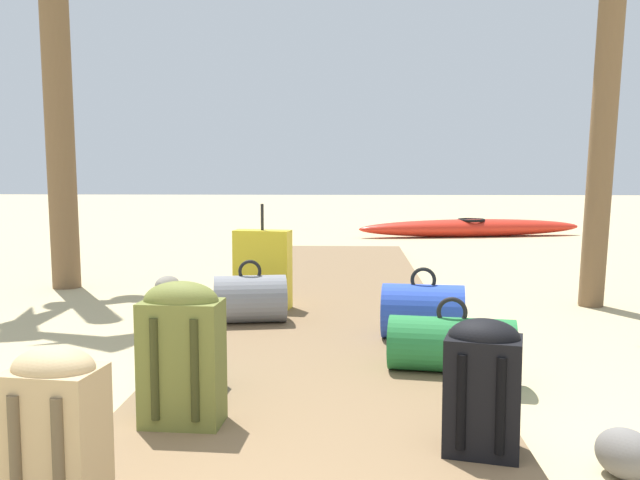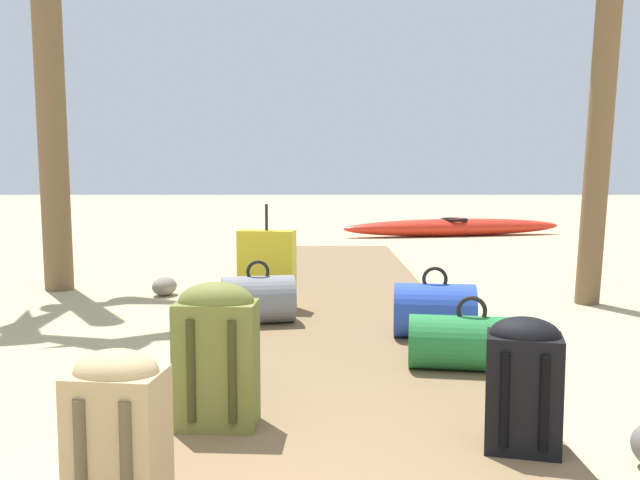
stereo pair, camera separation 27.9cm
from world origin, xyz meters
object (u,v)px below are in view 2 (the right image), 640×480
object	(u,v)px
duffel_bag_green	(471,343)
kayak	(454,227)
duffel_bag_blue	(434,310)
duffel_bag_grey	(258,299)
backpack_olive	(216,351)
backpack_tan	(118,441)
backpack_teal	(206,338)
suitcase_yellow	(267,269)
backpack_black	(523,380)

from	to	relation	value
duffel_bag_green	kayak	xyz separation A→B (m)	(1.59, 8.69, -0.07)
duffel_bag_blue	duffel_bag_grey	bearing A→B (deg)	160.25
backpack_olive	backpack_tan	size ratio (longest dim) A/B	1.09
backpack_teal	kayak	distance (m)	9.48
duffel_bag_green	backpack_teal	bearing A→B (deg)	-167.10
duffel_bag_grey	duffel_bag_green	distance (m)	1.71
duffel_bag_grey	kayak	size ratio (longest dim) A/B	0.14
duffel_bag_grey	duffel_bag_green	size ratio (longest dim) A/B	0.79
duffel_bag_grey	suitcase_yellow	bearing A→B (deg)	87.52
duffel_bag_green	duffel_bag_blue	bearing A→B (deg)	95.97
duffel_bag_blue	backpack_black	distance (m)	1.81
backpack_teal	kayak	world-z (taller)	backpack_teal
duffel_bag_blue	kayak	distance (m)	8.13
backpack_teal	backpack_black	size ratio (longest dim) A/B	0.92
suitcase_yellow	kayak	world-z (taller)	suitcase_yellow
duffel_bag_grey	backpack_olive	world-z (taller)	backpack_olive
backpack_teal	duffel_bag_green	xyz separation A→B (m)	(1.38, 0.32, -0.10)
backpack_black	duffel_bag_green	xyz separation A→B (m)	(0.04, 1.07, -0.12)
duffel_bag_green	suitcase_yellow	distance (m)	2.09
backpack_olive	duffel_bag_blue	bearing A→B (deg)	53.23
backpack_teal	duffel_bag_blue	size ratio (longest dim) A/B	0.86
backpack_teal	backpack_black	distance (m)	1.54
duffel_bag_green	kayak	world-z (taller)	duffel_bag_green
backpack_teal	suitcase_yellow	size ratio (longest dim) A/B	0.58
suitcase_yellow	backpack_tan	world-z (taller)	suitcase_yellow
backpack_black	backpack_tan	world-z (taller)	backpack_tan
suitcase_yellow	kayak	bearing A→B (deg)	68.05
duffel_bag_grey	duffel_bag_green	world-z (taller)	duffel_bag_grey
backpack_black	kayak	distance (m)	9.90
backpack_black	kayak	size ratio (longest dim) A/B	0.13
duffel_bag_grey	backpack_black	xyz separation A→B (m)	(1.22, -2.23, 0.10)
backpack_teal	backpack_black	world-z (taller)	backpack_black
backpack_teal	backpack_olive	size ratio (longest dim) A/B	0.78
suitcase_yellow	kayak	size ratio (longest dim) A/B	0.20
kayak	backpack_tan	bearing A→B (deg)	-106.02
duffel_bag_blue	kayak	world-z (taller)	duffel_bag_blue
backpack_teal	backpack_olive	xyz separation A→B (m)	(0.13, -0.52, 0.07)
duffel_bag_blue	backpack_tan	size ratio (longest dim) A/B	0.99
backpack_black	backpack_olive	bearing A→B (deg)	168.62
kayak	backpack_teal	bearing A→B (deg)	-108.25
duffel_bag_blue	backpack_teal	bearing A→B (deg)	-141.05
backpack_teal	backpack_tan	distance (m)	1.41
duffel_bag_grey	backpack_olive	distance (m)	1.99
duffel_bag_grey	kayak	bearing A→B (deg)	69.29
duffel_bag_green	backpack_olive	distance (m)	1.51
backpack_teal	duffel_bag_grey	world-z (taller)	backpack_teal
duffel_bag_green	backpack_olive	bearing A→B (deg)	-146.33
duffel_bag_grey	backpack_tan	xyz separation A→B (m)	(-0.14, -2.88, 0.12)
duffel_bag_grey	duffel_bag_blue	bearing A→B (deg)	-19.75
duffel_bag_green	backpack_tan	distance (m)	2.22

